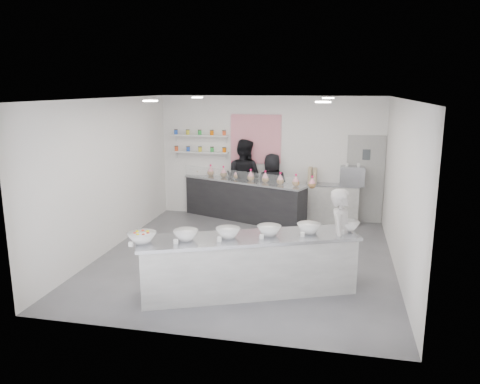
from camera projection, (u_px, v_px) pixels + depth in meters
name	position (u px, v px, depth m)	size (l,w,h in m)	color
floor	(245.00, 257.00, 8.99)	(6.00, 6.00, 0.00)	#515156
ceiling	(246.00, 99.00, 8.33)	(6.00, 6.00, 0.00)	white
back_wall	(270.00, 158.00, 11.52)	(5.50, 5.50, 0.00)	white
left_wall	(109.00, 175.00, 9.22)	(6.00, 6.00, 0.00)	white
right_wall	(401.00, 188.00, 8.10)	(6.00, 6.00, 0.00)	white
back_door	(365.00, 180.00, 11.12)	(0.88, 0.04, 2.10)	gray
pattern_panel	(256.00, 139.00, 11.47)	(1.25, 0.03, 1.20)	#E22950
jar_shelf_lower	(200.00, 152.00, 11.76)	(1.45, 0.22, 0.04)	silver
jar_shelf_upper	(200.00, 135.00, 11.67)	(1.45, 0.22, 0.04)	silver
preserve_jars	(200.00, 141.00, 11.68)	(1.45, 0.10, 0.56)	#E35023
downlight_0	(150.00, 101.00, 7.67)	(0.24, 0.24, 0.02)	white
downlight_1	(323.00, 102.00, 7.09)	(0.24, 0.24, 0.02)	white
downlight_2	(197.00, 97.00, 10.15)	(0.24, 0.24, 0.02)	white
downlight_3	(328.00, 98.00, 9.57)	(0.24, 0.24, 0.02)	white
prep_counter	(249.00, 265.00, 7.36)	(3.44, 0.78, 0.94)	#9D9D99
back_bar	(244.00, 200.00, 11.46)	(3.21, 0.59, 0.99)	black
sneeze_guard	(237.00, 176.00, 11.09)	(3.17, 0.01, 0.27)	white
espresso_ledge	(332.00, 204.00, 11.22)	(1.26, 0.40, 0.94)	#9D9D99
espresso_machine	(352.00, 176.00, 10.98)	(0.57, 0.39, 0.43)	#93969E
cup_stacks	(312.00, 176.00, 11.17)	(0.28, 0.24, 0.38)	#CBBC83
prep_bowls	(249.00, 232.00, 7.24)	(3.63, 0.48, 0.15)	white
label_cards	(229.00, 243.00, 6.84)	(3.31, 0.04, 0.07)	white
cookie_bags	(244.00, 174.00, 11.32)	(3.77, 0.17, 0.29)	pink
woman_prep	(341.00, 239.00, 7.51)	(0.60, 0.39, 1.64)	#BDB9B6
staff_left	(243.00, 179.00, 11.60)	(0.95, 0.74, 1.96)	black
staff_right	(272.00, 186.00, 11.49)	(0.80, 0.52, 1.63)	black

